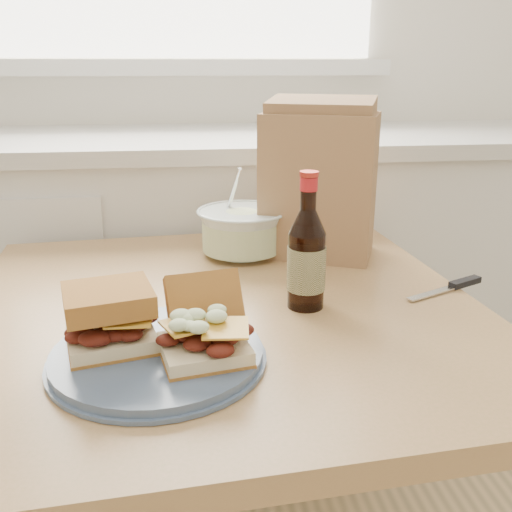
{
  "coord_description": "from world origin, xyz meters",
  "views": [
    {
      "loc": [
        -0.02,
        0.02,
        1.13
      ],
      "look_at": [
        0.1,
        0.95,
        0.82
      ],
      "focal_mm": 40.0,
      "sensor_mm": 36.0,
      "label": 1
    }
  ],
  "objects": [
    {
      "name": "beer_bottle",
      "position": [
        0.18,
        0.91,
        0.82
      ],
      "size": [
        0.07,
        0.07,
        0.23
      ],
      "rotation": [
        0.0,
        0.0,
        -0.05
      ],
      "color": "black",
      "rests_on": "dining_table"
    },
    {
      "name": "sandwich_left",
      "position": [
        -0.13,
        0.76,
        0.8
      ],
      "size": [
        0.14,
        0.13,
        0.09
      ],
      "rotation": [
        0.0,
        0.0,
        0.24
      ],
      "color": "beige",
      "rests_on": "plate"
    },
    {
      "name": "paper_bag",
      "position": [
        0.26,
        1.19,
        0.89
      ],
      "size": [
        0.27,
        0.23,
        0.3
      ],
      "primitive_type": "cube",
      "rotation": [
        0.0,
        0.0,
        -0.4
      ],
      "color": "#A0794D",
      "rests_on": "dining_table"
    },
    {
      "name": "plate",
      "position": [
        -0.07,
        0.74,
        0.74
      ],
      "size": [
        0.3,
        0.3,
        0.02
      ],
      "primitive_type": "cylinder",
      "color": "#495B76",
      "rests_on": "dining_table"
    },
    {
      "name": "dining_table",
      "position": [
        0.04,
        0.93,
        0.63
      ],
      "size": [
        0.95,
        0.95,
        0.74
      ],
      "rotation": [
        0.0,
        0.0,
        0.08
      ],
      "color": "tan",
      "rests_on": "ground"
    },
    {
      "name": "sandwich_right",
      "position": [
        -0.0,
        0.74,
        0.79
      ],
      "size": [
        0.13,
        0.18,
        0.1
      ],
      "rotation": [
        0.0,
        0.0,
        0.19
      ],
      "color": "beige",
      "rests_on": "plate"
    },
    {
      "name": "coleslaw_bowl",
      "position": [
        0.1,
        1.2,
        0.79
      ],
      "size": [
        0.19,
        0.19,
        0.19
      ],
      "color": "silver",
      "rests_on": "dining_table"
    },
    {
      "name": "knife",
      "position": [
        0.47,
        0.95,
        0.74
      ],
      "size": [
        0.17,
        0.09,
        0.01
      ],
      "rotation": [
        0.0,
        0.0,
        0.43
      ],
      "color": "silver",
      "rests_on": "dining_table"
    },
    {
      "name": "cabinet_run",
      "position": [
        -0.0,
        1.7,
        0.47
      ],
      "size": [
        2.5,
        0.64,
        0.94
      ],
      "color": "silver",
      "rests_on": "ground"
    }
  ]
}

